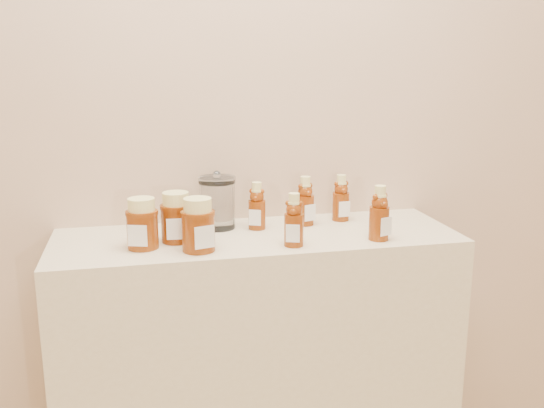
{
  "coord_description": "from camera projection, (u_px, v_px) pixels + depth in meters",
  "views": [
    {
      "loc": [
        -0.33,
        -0.15,
        1.41
      ],
      "look_at": [
        0.04,
        1.52,
        1.0
      ],
      "focal_mm": 40.0,
      "sensor_mm": 36.0,
      "label": 1
    }
  ],
  "objects": [
    {
      "name": "bear_bottle_front_right",
      "position": [
        379.0,
        209.0,
        1.74
      ],
      "size": [
        0.08,
        0.08,
        0.18
      ],
      "primitive_type": null,
      "rotation": [
        0.0,
        0.0,
        0.38
      ],
      "color": "#662508",
      "rests_on": "display_table"
    },
    {
      "name": "bear_bottle_back_left",
      "position": [
        257.0,
        203.0,
        1.85
      ],
      "size": [
        0.07,
        0.07,
        0.17
      ],
      "primitive_type": null,
      "rotation": [
        0.0,
        0.0,
        -0.43
      ],
      "color": "#662508",
      "rests_on": "display_table"
    },
    {
      "name": "display_table",
      "position": [
        258.0,
        372.0,
        1.91
      ],
      "size": [
        1.2,
        0.4,
        0.9
      ],
      "primitive_type": "cube",
      "color": "beige",
      "rests_on": "ground"
    },
    {
      "name": "glass_canister",
      "position": [
        217.0,
        200.0,
        1.86
      ],
      "size": [
        0.14,
        0.14,
        0.17
      ],
      "primitive_type": null,
      "rotation": [
        0.0,
        0.0,
        -0.21
      ],
      "color": "white",
      "rests_on": "display_table"
    },
    {
      "name": "honey_jar_front",
      "position": [
        198.0,
        225.0,
        1.64
      ],
      "size": [
        0.12,
        0.12,
        0.15
      ],
      "primitive_type": null,
      "rotation": [
        0.0,
        0.0,
        0.27
      ],
      "color": "#662508",
      "rests_on": "display_table"
    },
    {
      "name": "bear_bottle_front_left",
      "position": [
        294.0,
        216.0,
        1.68
      ],
      "size": [
        0.07,
        0.07,
        0.17
      ],
      "primitive_type": null,
      "rotation": [
        0.0,
        0.0,
        -0.35
      ],
      "color": "#662508",
      "rests_on": "display_table"
    },
    {
      "name": "honey_jar_back",
      "position": [
        176.0,
        217.0,
        1.72
      ],
      "size": [
        0.1,
        0.1,
        0.14
      ],
      "primitive_type": null,
      "rotation": [
        0.0,
        0.0,
        -0.08
      ],
      "color": "#662508",
      "rests_on": "display_table"
    },
    {
      "name": "wall_back",
      "position": [
        244.0,
        79.0,
        1.89
      ],
      "size": [
        3.5,
        0.02,
        2.7
      ],
      "primitive_type": "cube",
      "color": "tan",
      "rests_on": "ground"
    },
    {
      "name": "bear_bottle_back_mid",
      "position": [
        305.0,
        198.0,
        1.9
      ],
      "size": [
        0.08,
        0.08,
        0.17
      ],
      "primitive_type": null,
      "rotation": [
        0.0,
        0.0,
        0.31
      ],
      "color": "#662508",
      "rests_on": "display_table"
    },
    {
      "name": "bear_bottle_back_right",
      "position": [
        341.0,
        195.0,
        1.95
      ],
      "size": [
        0.06,
        0.06,
        0.17
      ],
      "primitive_type": null,
      "rotation": [
        0.0,
        0.0,
        0.11
      ],
      "color": "#662508",
      "rests_on": "display_table"
    },
    {
      "name": "honey_jar_left",
      "position": [
        142.0,
        223.0,
        1.66
      ],
      "size": [
        0.11,
        0.11,
        0.14
      ],
      "primitive_type": null,
      "rotation": [
        0.0,
        0.0,
        -0.33
      ],
      "color": "#662508",
      "rests_on": "display_table"
    }
  ]
}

